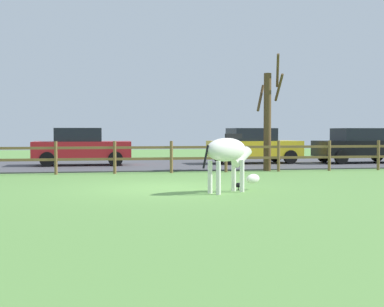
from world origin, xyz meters
TOP-DOWN VIEW (x-y plane):
  - ground_plane at (0.00, 0.00)m, footprint 60.00×60.00m
  - parking_asphalt at (0.00, 9.30)m, footprint 28.00×7.40m
  - paddock_fence at (-0.10, 5.00)m, footprint 21.91×0.11m
  - bare_tree at (4.57, 5.39)m, footprint 0.96×0.96m
  - zebra at (1.39, -1.25)m, footprint 1.72×1.22m
  - crow_on_grass at (1.78, -0.73)m, footprint 0.22×0.10m
  - parked_car_red at (-2.32, 9.18)m, footprint 4.03×1.93m
  - parked_car_yellow at (5.17, 9.20)m, footprint 4.09×2.07m
  - parked_car_black at (9.95, 8.65)m, footprint 4.04×1.96m

SIDE VIEW (x-z plane):
  - ground_plane at x=0.00m, z-range 0.00..0.00m
  - parking_asphalt at x=0.00m, z-range 0.00..0.05m
  - crow_on_grass at x=1.78m, z-range 0.02..0.23m
  - paddock_fence at x=-0.10m, z-range 0.08..1.21m
  - parked_car_red at x=-2.32m, z-range 0.06..1.62m
  - parked_car_yellow at x=5.17m, z-range 0.06..1.62m
  - parked_car_black at x=9.95m, z-range 0.06..1.62m
  - zebra at x=1.39m, z-range 0.22..1.63m
  - bare_tree at x=4.57m, z-range -0.18..4.11m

